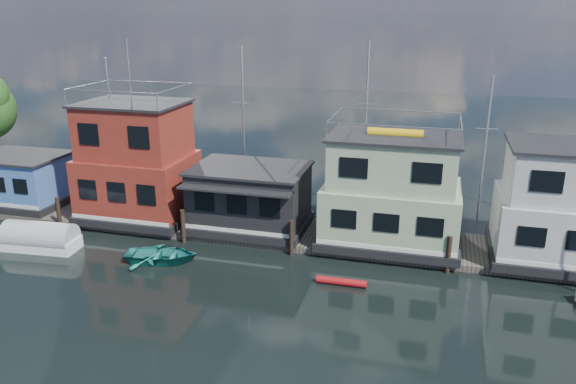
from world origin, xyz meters
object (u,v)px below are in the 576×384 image
(houseboat_red, at_px, (137,164))
(tarp_runabout, at_px, (40,238))
(red_kayak, at_px, (341,282))
(dinghy_teal, at_px, (161,255))
(houseboat_blue, at_px, (22,180))
(houseboat_dark, at_px, (250,197))
(houseboat_green, at_px, (392,192))
(houseboat_white, at_px, (573,207))

(houseboat_red, bearing_deg, tarp_runabout, -120.69)
(tarp_runabout, distance_m, red_kayak, 18.60)
(tarp_runabout, relative_size, red_kayak, 1.76)
(red_kayak, distance_m, dinghy_teal, 10.62)
(houseboat_blue, distance_m, houseboat_dark, 17.50)
(houseboat_blue, relative_size, houseboat_dark, 0.86)
(houseboat_blue, height_order, houseboat_green, houseboat_green)
(houseboat_green, bearing_deg, houseboat_red, -180.00)
(houseboat_red, relative_size, houseboat_white, 1.41)
(houseboat_red, relative_size, red_kayak, 4.41)
(houseboat_blue, height_order, dinghy_teal, houseboat_blue)
(houseboat_red, distance_m, houseboat_green, 17.01)
(houseboat_green, relative_size, houseboat_white, 1.00)
(houseboat_red, distance_m, dinghy_teal, 8.09)
(houseboat_dark, bearing_deg, houseboat_red, 179.86)
(houseboat_green, bearing_deg, houseboat_blue, -180.00)
(houseboat_dark, bearing_deg, houseboat_white, 0.06)
(houseboat_blue, relative_size, houseboat_green, 0.76)
(houseboat_blue, height_order, houseboat_white, houseboat_white)
(houseboat_white, height_order, tarp_runabout, houseboat_white)
(houseboat_blue, height_order, tarp_runabout, houseboat_blue)
(houseboat_dark, relative_size, tarp_runabout, 1.57)
(houseboat_dark, relative_size, houseboat_white, 0.88)
(houseboat_blue, xyz_separation_m, tarp_runabout, (5.97, -5.96, -1.51))
(red_kayak, xyz_separation_m, dinghy_teal, (-10.62, 0.13, 0.24))
(houseboat_green, height_order, dinghy_teal, houseboat_green)
(houseboat_dark, height_order, red_kayak, houseboat_dark)
(houseboat_dark, height_order, houseboat_green, houseboat_green)
(houseboat_blue, xyz_separation_m, dinghy_teal, (13.94, -5.68, -1.77))
(red_kayak, bearing_deg, houseboat_red, 158.33)
(houseboat_blue, xyz_separation_m, red_kayak, (24.56, -5.81, -2.01))
(houseboat_blue, distance_m, red_kayak, 25.31)
(dinghy_teal, bearing_deg, houseboat_blue, 55.46)
(houseboat_dark, bearing_deg, dinghy_teal, -122.19)
(houseboat_red, distance_m, tarp_runabout, 7.72)
(houseboat_dark, distance_m, dinghy_teal, 6.97)
(houseboat_red, distance_m, houseboat_white, 27.01)
(houseboat_dark, xyz_separation_m, houseboat_white, (19.00, 0.02, 1.12))
(houseboat_green, bearing_deg, houseboat_white, -0.00)
(red_kayak, bearing_deg, houseboat_dark, 140.05)
(houseboat_green, xyz_separation_m, tarp_runabout, (-20.53, -5.96, -2.85))
(houseboat_white, bearing_deg, red_kayak, -154.05)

